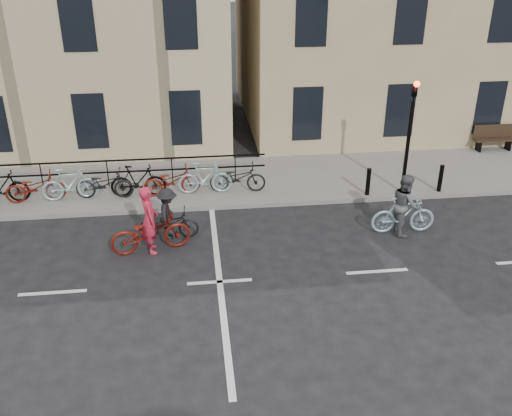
{
  "coord_description": "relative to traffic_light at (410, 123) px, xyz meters",
  "views": [
    {
      "loc": [
        -0.5,
        -11.82,
        7.82
      ],
      "look_at": [
        1.11,
        1.78,
        1.1
      ],
      "focal_mm": 40.0,
      "sensor_mm": 36.0,
      "label": 1
    }
  ],
  "objects": [
    {
      "name": "bollard_east",
      "position": [
        -1.2,
        -0.09,
        -1.85
      ],
      "size": [
        0.14,
        0.14,
        0.9
      ],
      "primitive_type": "cylinder",
      "color": "black",
      "rests_on": "sidewalk"
    },
    {
      "name": "cyclist_dark",
      "position": [
        -7.46,
        -1.91,
        -1.87
      ],
      "size": [
        1.7,
        1.0,
        1.49
      ],
      "rotation": [
        0.0,
        0.0,
        1.5
      ],
      "color": "black",
      "rests_on": "ground"
    },
    {
      "name": "traffic_light",
      "position": [
        0.0,
        0.0,
        0.0
      ],
      "size": [
        0.18,
        0.3,
        3.9
      ],
      "color": "black",
      "rests_on": "sidewalk"
    },
    {
      "name": "cyclist_pink",
      "position": [
        -7.92,
        -2.6,
        -1.8
      ],
      "size": [
        2.23,
        1.16,
        1.89
      ],
      "rotation": [
        0.0,
        0.0,
        1.78
      ],
      "color": "maroon",
      "rests_on": "ground"
    },
    {
      "name": "ground",
      "position": [
        -6.2,
        -4.34,
        -2.45
      ],
      "size": [
        120.0,
        120.0,
        0.0
      ],
      "primitive_type": "plane",
      "color": "black",
      "rests_on": "ground"
    },
    {
      "name": "bollard_west",
      "position": [
        1.2,
        -0.09,
        -1.85
      ],
      "size": [
        0.14,
        0.14,
        0.9
      ],
      "primitive_type": "cylinder",
      "color": "black",
      "rests_on": "sidewalk"
    },
    {
      "name": "sidewalk",
      "position": [
        -10.2,
        1.66,
        -2.38
      ],
      "size": [
        46.0,
        4.0,
        0.15
      ],
      "primitive_type": "cube",
      "color": "slate",
      "rests_on": "ground"
    },
    {
      "name": "cyclist_grey",
      "position": [
        -0.86,
        -2.38,
        -1.74
      ],
      "size": [
        1.84,
        0.88,
        1.77
      ],
      "rotation": [
        0.0,
        0.0,
        1.54
      ],
      "color": "#9BC4CB",
      "rests_on": "ground"
    },
    {
      "name": "bench",
      "position": [
        4.8,
        3.39,
        -1.78
      ],
      "size": [
        1.6,
        0.41,
        0.97
      ],
      "color": "black",
      "rests_on": "sidewalk"
    },
    {
      "name": "parked_bikes",
      "position": [
        -9.5,
        0.7,
        -1.81
      ],
      "size": [
        10.4,
        1.23,
        1.05
      ],
      "color": "black",
      "rests_on": "sidewalk"
    }
  ]
}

